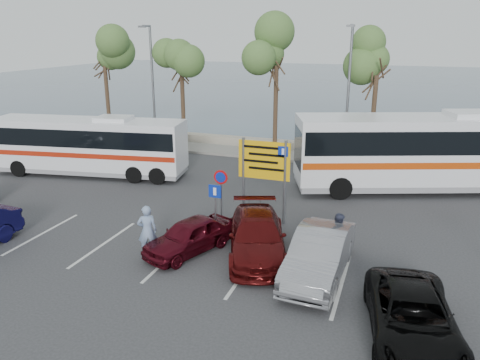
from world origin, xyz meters
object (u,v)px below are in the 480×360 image
(suv_black, at_px, (413,318))
(coach_bus_left, at_px, (89,148))
(coach_bus_right, at_px, (427,155))
(pedestrian_near, at_px, (147,231))
(street_lamp_right, at_px, (348,88))
(car_silver_b, at_px, (319,254))
(car_red, at_px, (189,236))
(pedestrian_far, at_px, (338,235))
(car_maroon, at_px, (257,236))
(direction_sign, at_px, (264,167))
(street_lamp_left, at_px, (152,81))

(suv_black, bearing_deg, coach_bus_left, 141.34)
(coach_bus_right, bearing_deg, pedestrian_near, -130.58)
(street_lamp_right, height_order, car_silver_b, street_lamp_right)
(car_red, xyz_separation_m, suv_black, (7.72, -2.74, 0.03))
(coach_bus_right, bearing_deg, pedestrian_far, -108.91)
(coach_bus_left, xyz_separation_m, car_silver_b, (14.27, -7.17, -0.78))
(suv_black, bearing_deg, coach_bus_right, 78.67)
(car_maroon, distance_m, pedestrian_far, 2.91)
(coach_bus_left, bearing_deg, pedestrian_far, -20.58)
(car_red, xyz_separation_m, pedestrian_near, (-1.29, -0.74, 0.33))
(street_lamp_right, relative_size, pedestrian_far, 4.88)
(suv_black, distance_m, car_silver_b, 3.88)
(pedestrian_near, height_order, pedestrian_far, pedestrian_near)
(direction_sign, distance_m, pedestrian_near, 5.55)
(street_lamp_right, xyz_separation_m, car_maroon, (-1.32, -13.38, -3.88))
(pedestrian_far, bearing_deg, suv_black, 168.07)
(car_red, height_order, suv_black, suv_black)
(street_lamp_left, relative_size, pedestrian_near, 4.20)
(street_lamp_right, distance_m, pedestrian_far, 13.16)
(car_silver_b, xyz_separation_m, pedestrian_far, (0.38, 1.67, 0.04))
(car_maroon, relative_size, pedestrian_near, 2.60)
(coach_bus_left, height_order, car_maroon, coach_bus_left)
(street_lamp_right, xyz_separation_m, coach_bus_right, (4.50, -3.65, -2.72))
(street_lamp_right, bearing_deg, coach_bus_right, -39.03)
(coach_bus_right, relative_size, suv_black, 2.78)
(pedestrian_far, bearing_deg, street_lamp_right, -36.25)
(suv_black, bearing_deg, pedestrian_near, 158.34)
(street_lamp_left, relative_size, suv_black, 1.70)
(suv_black, bearing_deg, direction_sign, 123.87)
(car_maroon, bearing_deg, street_lamp_left, 111.08)
(direction_sign, height_order, pedestrian_near, direction_sign)
(coach_bus_left, bearing_deg, coach_bus_right, 10.79)
(coach_bus_left, height_order, suv_black, coach_bus_left)
(street_lamp_left, height_order, car_red, street_lamp_left)
(pedestrian_far, bearing_deg, car_maroon, 64.33)
(street_lamp_right, distance_m, coach_bus_right, 6.40)
(car_maroon, bearing_deg, street_lamp_right, 64.33)
(street_lamp_right, xyz_separation_m, car_silver_b, (1.08, -14.19, -3.82))
(street_lamp_left, bearing_deg, suv_black, -44.57)
(coach_bus_left, relative_size, coach_bus_right, 0.84)
(street_lamp_right, relative_size, car_maroon, 1.61)
(suv_black, xyz_separation_m, car_silver_b, (-2.92, 2.56, 0.12))
(direction_sign, xyz_separation_m, pedestrian_near, (-3.01, -4.43, -1.48))
(street_lamp_left, height_order, suv_black, street_lamp_left)
(direction_sign, distance_m, pedestrian_far, 4.40)
(car_red, bearing_deg, direction_sign, 87.45)
(coach_bus_left, height_order, car_silver_b, coach_bus_left)
(car_red, relative_size, pedestrian_far, 2.23)
(street_lamp_left, xyz_separation_m, pedestrian_far, (14.46, -12.52, -3.78))
(car_maroon, relative_size, pedestrian_far, 3.02)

